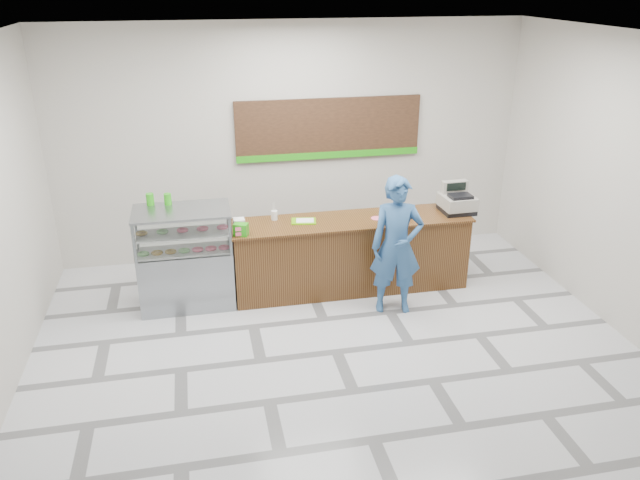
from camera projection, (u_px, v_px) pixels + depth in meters
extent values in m
plane|color=silver|center=(337.00, 352.00, 7.28)|extent=(7.00, 7.00, 0.00)
plane|color=beige|center=(292.00, 143.00, 9.30)|extent=(7.00, 0.00, 7.00)
plane|color=silver|center=(341.00, 39.00, 5.91)|extent=(7.00, 7.00, 0.00)
cube|color=brown|center=(350.00, 255.00, 8.58)|extent=(3.20, 0.70, 1.00)
cube|color=brown|center=(351.00, 220.00, 8.38)|extent=(3.26, 0.76, 0.03)
cube|color=gray|center=(187.00, 276.00, 8.21)|extent=(1.20, 0.70, 0.80)
cube|color=white|center=(183.00, 231.00, 7.95)|extent=(1.20, 0.70, 0.50)
cube|color=gray|center=(181.00, 211.00, 7.85)|extent=(1.22, 0.72, 0.03)
cube|color=silver|center=(184.00, 247.00, 8.04)|extent=(1.14, 0.64, 0.02)
cube|color=silver|center=(183.00, 230.00, 7.95)|extent=(1.14, 0.64, 0.02)
torus|color=#7FCE72|center=(144.00, 251.00, 7.84)|extent=(0.15, 0.15, 0.05)
torus|color=#A37C32|center=(157.00, 250.00, 7.88)|extent=(0.15, 0.15, 0.05)
torus|color=#A37C32|center=(171.00, 249.00, 7.91)|extent=(0.15, 0.15, 0.05)
torus|color=#7FCE72|center=(184.00, 248.00, 7.94)|extent=(0.15, 0.15, 0.05)
torus|color=#FF6083|center=(197.00, 247.00, 7.97)|extent=(0.15, 0.15, 0.05)
torus|color=#FF6083|center=(211.00, 246.00, 8.00)|extent=(0.15, 0.15, 0.05)
torus|color=#FF6083|center=(224.00, 245.00, 8.03)|extent=(0.15, 0.15, 0.05)
torus|color=#A37C32|center=(142.00, 229.00, 7.88)|extent=(0.15, 0.15, 0.05)
torus|color=#7FCE72|center=(162.00, 228.00, 7.93)|extent=(0.15, 0.15, 0.05)
torus|color=#FF6083|center=(182.00, 226.00, 7.98)|extent=(0.15, 0.15, 0.05)
torus|color=#FF6083|center=(202.00, 225.00, 8.03)|extent=(0.15, 0.15, 0.05)
torus|color=#FF6083|center=(222.00, 223.00, 8.07)|extent=(0.15, 0.15, 0.05)
cube|color=black|center=(329.00, 128.00, 9.28)|extent=(2.80, 0.05, 0.90)
cube|color=#249A13|center=(329.00, 155.00, 9.41)|extent=(2.80, 0.02, 0.10)
cube|color=black|center=(456.00, 210.00, 8.63)|extent=(0.43, 0.43, 0.06)
cube|color=gray|center=(457.00, 202.00, 8.58)|extent=(0.45, 0.47, 0.17)
cube|color=black|center=(460.00, 196.00, 8.46)|extent=(0.31, 0.23, 0.04)
cube|color=gray|center=(455.00, 187.00, 8.63)|extent=(0.37, 0.12, 0.17)
cube|color=black|center=(456.00, 187.00, 8.57)|extent=(0.28, 0.02, 0.11)
cube|color=black|center=(408.00, 216.00, 8.44)|extent=(0.09, 0.16, 0.04)
cube|color=#60B207|center=(304.00, 221.00, 8.29)|extent=(0.36, 0.28, 0.02)
cube|color=white|center=(305.00, 220.00, 8.29)|extent=(0.26, 0.20, 0.00)
cube|color=white|center=(239.00, 223.00, 8.08)|extent=(0.15, 0.15, 0.12)
cylinder|color=silver|center=(274.00, 215.00, 8.34)|extent=(0.08, 0.08, 0.13)
cube|color=#249A13|center=(241.00, 230.00, 7.83)|extent=(0.21, 0.17, 0.16)
cylinder|color=#FF6083|center=(377.00, 218.00, 8.41)|extent=(0.15, 0.15, 0.00)
cylinder|color=#249A13|center=(150.00, 199.00, 7.99)|extent=(0.10, 0.10, 0.15)
cylinder|color=#249A13|center=(168.00, 199.00, 8.01)|extent=(0.09, 0.09, 0.15)
imported|color=#2D578A|center=(397.00, 246.00, 7.87)|extent=(0.73, 0.54, 1.81)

